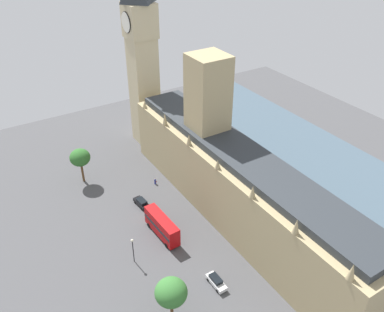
{
  "coord_description": "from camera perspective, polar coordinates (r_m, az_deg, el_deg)",
  "views": [
    {
      "loc": [
        43.4,
        53.66,
        60.25
      ],
      "look_at": [
        1.0,
        -14.69,
        9.15
      ],
      "focal_mm": 37.85,
      "sensor_mm": 36.0,
      "label": 1
    }
  ],
  "objects": [
    {
      "name": "double_decker_bus_opposite_hall",
      "position": [
        85.99,
        -4.26,
        -9.75
      ],
      "size": [
        3.02,
        10.6,
        4.75
      ],
      "rotation": [
        0.0,
        0.0,
        0.04
      ],
      "color": "#B20C0F",
      "rests_on": "ground"
    },
    {
      "name": "car_black_by_river_gate",
      "position": [
        95.05,
        -7.12,
        -6.52
      ],
      "size": [
        2.27,
        4.88,
        1.74
      ],
      "rotation": [
        0.0,
        0.0,
        3.23
      ],
      "color": "black",
      "rests_on": "ground"
    },
    {
      "name": "parliament_building",
      "position": [
        87.78,
        6.23,
        -3.35
      ],
      "size": [
        13.37,
        72.18,
        33.53
      ],
      "color": "tan",
      "rests_on": "ground"
    },
    {
      "name": "plane_tree_trailing",
      "position": [
        70.16,
        -2.97,
        -18.65
      ],
      "size": [
        5.49,
        5.49,
        8.07
      ],
      "color": "brown",
      "rests_on": "ground"
    },
    {
      "name": "river_thames",
      "position": [
        110.26,
        18.89,
        -2.61
      ],
      "size": [
        34.03,
        127.96,
        0.25
      ],
      "primitive_type": "cube",
      "color": "#475B6B",
      "rests_on": "ground"
    },
    {
      "name": "street_lamp_under_trees",
      "position": [
        80.13,
        -8.35,
        -12.44
      ],
      "size": [
        0.56,
        0.56,
        5.9
      ],
      "color": "black",
      "rests_on": "ground"
    },
    {
      "name": "plane_tree_midblock",
      "position": [
        102.37,
        -15.5,
        -0.24
      ],
      "size": [
        5.0,
        5.0,
        9.19
      ],
      "color": "brown",
      "rests_on": "ground"
    },
    {
      "name": "car_white_far_end",
      "position": [
        77.98,
        3.43,
        -17.23
      ],
      "size": [
        1.85,
        4.75,
        1.74
      ],
      "rotation": [
        0.0,
        0.0,
        0.01
      ],
      "color": "silver",
      "rests_on": "ground"
    },
    {
      "name": "pedestrian_near_tower",
      "position": [
        101.6,
        -5.21,
        -3.59
      ],
      "size": [
        0.62,
        0.68,
        1.61
      ],
      "rotation": [
        0.0,
        0.0,
        0.57
      ],
      "color": "navy",
      "rests_on": "ground"
    },
    {
      "name": "ground_plane",
      "position": [
        91.61,
        5.45,
        -8.87
      ],
      "size": [
        142.18,
        142.18,
        0.0
      ],
      "primitive_type": "plane",
      "color": "#4C4C4F"
    },
    {
      "name": "clock_tower",
      "position": [
        110.21,
        -7.13,
        14.83
      ],
      "size": [
        7.51,
        7.51,
        52.91
      ],
      "color": "#CCBA8E",
      "rests_on": "ground"
    }
  ]
}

